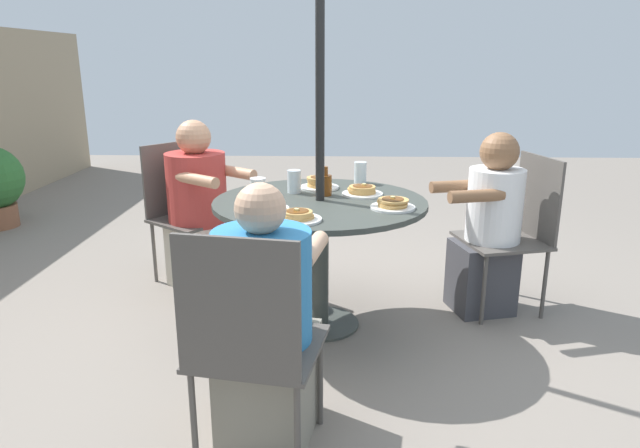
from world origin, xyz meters
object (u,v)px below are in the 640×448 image
at_px(pancake_plate_d, 319,183).
at_px(coffee_cup, 258,189).
at_px(pancake_plate_e, 298,217).
at_px(syrup_bottle, 325,184).
at_px(patio_chair_north, 517,225).
at_px(patio_table, 320,220).
at_px(diner_north, 489,231).
at_px(patio_chair_south, 250,338).
at_px(diner_east, 201,213).
at_px(drinking_glass_a, 294,181).
at_px(patio_chair_east, 183,205).
at_px(drinking_glass_b, 360,173).
at_px(pancake_plate_c, 267,207).
at_px(pancake_plate_b, 362,191).
at_px(pancake_plate_a, 393,204).
at_px(diner_south, 266,328).

relative_size(pancake_plate_d, coffee_cup, 1.97).
bearing_deg(pancake_plate_e, syrup_bottle, -12.49).
bearing_deg(patio_chair_north, patio_table, 90.00).
bearing_deg(diner_north, pancake_plate_d, 73.04).
distance_m(patio_chair_north, patio_chair_south, 2.02).
bearing_deg(diner_east, drinking_glass_a, 93.49).
bearing_deg(diner_north, pancake_plate_e, 107.39).
bearing_deg(patio_chair_east, drinking_glass_b, 114.29).
bearing_deg(pancake_plate_c, pancake_plate_e, -138.17).
distance_m(pancake_plate_c, pancake_plate_d, 0.58).
bearing_deg(pancake_plate_d, coffee_cup, 131.66).
xyz_separation_m(pancake_plate_b, pancake_plate_c, (-0.35, 0.50, -0.01)).
bearing_deg(pancake_plate_d, pancake_plate_a, -140.27).
height_order(pancake_plate_d, pancake_plate_e, pancake_plate_d).
xyz_separation_m(patio_chair_east, pancake_plate_b, (-0.60, -1.19, 0.24)).
bearing_deg(pancake_plate_e, pancake_plate_b, -30.89).
xyz_separation_m(syrup_bottle, drinking_glass_b, (0.34, -0.21, 0.00)).
relative_size(patio_chair_north, pancake_plate_e, 4.07).
distance_m(diner_east, pancake_plate_b, 1.18).
distance_m(patio_table, syrup_bottle, 0.21).
bearing_deg(coffee_cup, patio_chair_east, 40.93).
height_order(patio_chair_north, pancake_plate_a, patio_chair_north).
bearing_deg(coffee_cup, drinking_glass_b, -52.12).
height_order(pancake_plate_b, pancake_plate_c, pancake_plate_b).
xyz_separation_m(patio_chair_east, diner_east, (-0.11, -0.15, -0.03)).
distance_m(pancake_plate_d, syrup_bottle, 0.19).
height_order(diner_north, diner_east, diner_east).
bearing_deg(drinking_glass_a, pancake_plate_b, -96.92).
xyz_separation_m(pancake_plate_e, coffee_cup, (0.42, 0.25, 0.04)).
bearing_deg(patio_chair_east, syrup_bottle, 95.36).
relative_size(diner_north, pancake_plate_d, 4.70).
relative_size(diner_north, diner_east, 0.98).
height_order(pancake_plate_c, pancake_plate_d, pancake_plate_d).
xyz_separation_m(diner_east, syrup_bottle, (-0.50, -0.84, 0.31)).
distance_m(pancake_plate_b, pancake_plate_e, 0.63).
relative_size(diner_north, diner_south, 1.03).
xyz_separation_m(patio_chair_east, syrup_bottle, (-0.61, -0.99, 0.28)).
distance_m(drinking_glass_a, drinking_glass_b, 0.48).
bearing_deg(pancake_plate_b, patio_chair_east, 63.40).
distance_m(patio_table, pancake_plate_e, 0.44).
distance_m(diner_east, drinking_glass_b, 1.10).
bearing_deg(pancake_plate_d, diner_south, 172.87).
distance_m(patio_chair_north, pancake_plate_d, 1.21).
relative_size(diner_north, patio_chair_south, 1.16).
relative_size(patio_table, coffee_cup, 9.94).
distance_m(coffee_cup, drinking_glass_a, 0.25).
xyz_separation_m(patio_table, pancake_plate_a, (-0.17, -0.38, 0.13)).
height_order(syrup_bottle, drinking_glass_b, syrup_bottle).
bearing_deg(pancake_plate_c, syrup_bottle, -40.27).
relative_size(pancake_plate_d, syrup_bottle, 1.41).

